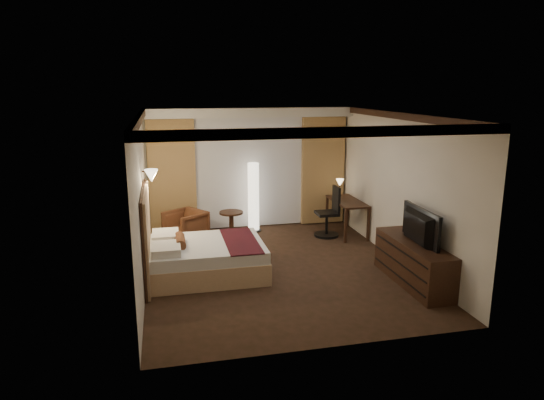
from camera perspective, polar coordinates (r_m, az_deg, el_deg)
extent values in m
cube|color=black|center=(8.67, 0.59, -8.01)|extent=(4.50, 5.50, 0.01)
cube|color=white|center=(8.10, 0.64, 10.10)|extent=(4.50, 5.50, 0.01)
cube|color=white|center=(10.93, -2.74, 3.77)|extent=(4.50, 0.02, 2.70)
cube|color=white|center=(8.07, -15.12, -0.06)|extent=(0.02, 5.50, 2.70)
cube|color=white|center=(9.06, 14.60, 1.39)|extent=(0.02, 5.50, 2.70)
cube|color=white|center=(10.55, -2.57, 10.27)|extent=(4.50, 0.50, 0.20)
cube|color=silver|center=(10.86, -2.66, 3.18)|extent=(2.48, 0.04, 2.45)
cube|color=tan|center=(10.64, -11.66, 2.71)|extent=(1.00, 0.14, 2.45)
cube|color=tan|center=(11.23, 5.98, 3.45)|extent=(1.00, 0.14, 2.45)
imported|color=#553419|center=(10.12, -10.14, -2.90)|extent=(0.95, 0.96, 0.73)
imported|color=black|center=(8.02, 16.41, -2.52)|extent=(0.71, 1.18, 0.15)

